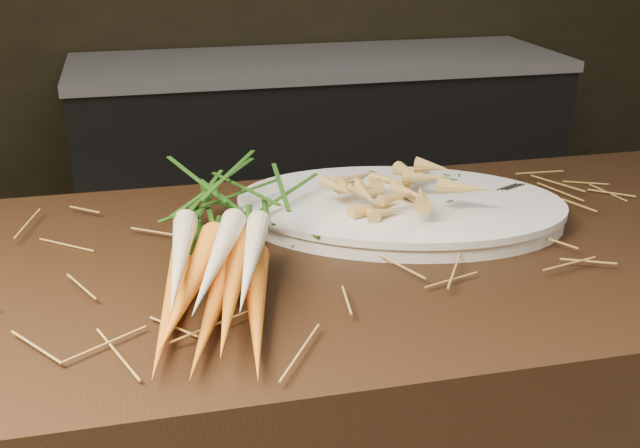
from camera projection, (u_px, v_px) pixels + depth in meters
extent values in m
cube|color=black|center=(319.00, 170.00, 3.13)|extent=(1.80, 0.60, 0.80)
cube|color=#99999E|center=(319.00, 62.00, 2.97)|extent=(1.82, 0.62, 0.04)
cone|color=orange|center=(171.00, 308.00, 0.95)|extent=(0.10, 0.32, 0.04)
cone|color=orange|center=(214.00, 308.00, 0.95)|extent=(0.12, 0.32, 0.04)
cone|color=orange|center=(256.00, 308.00, 0.95)|extent=(0.09, 0.32, 0.04)
cone|color=orange|center=(190.00, 288.00, 0.93)|extent=(0.13, 0.31, 0.04)
cone|color=orange|center=(232.00, 288.00, 0.93)|extent=(0.10, 0.32, 0.04)
cone|color=beige|center=(179.00, 261.00, 0.94)|extent=(0.07, 0.30, 0.05)
cone|color=beige|center=(216.00, 262.00, 0.93)|extent=(0.11, 0.29, 0.05)
cone|color=beige|center=(251.00, 261.00, 0.94)|extent=(0.10, 0.29, 0.05)
ellipsoid|color=#306315|center=(237.00, 202.00, 1.19)|extent=(0.25, 0.31, 0.10)
cube|color=silver|center=(519.00, 210.00, 1.23)|extent=(0.18, 0.10, 0.00)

